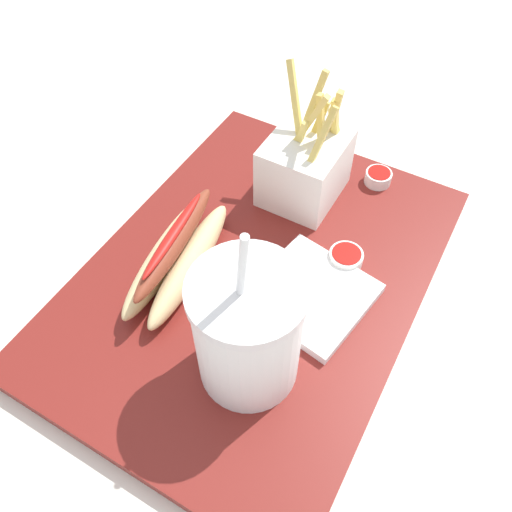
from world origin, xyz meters
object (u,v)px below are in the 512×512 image
at_px(hot_dog_1, 177,255).
at_px(ketchup_cup_1, 378,177).
at_px(ketchup_cup_2, 346,258).
at_px(soda_cup, 248,331).
at_px(napkin_stack, 309,297).
at_px(fries_basket, 305,166).

distance_m(hot_dog_1, ketchup_cup_1, 0.29).
height_order(hot_dog_1, ketchup_cup_1, hot_dog_1).
bearing_deg(ketchup_cup_2, soda_cup, -10.40).
height_order(ketchup_cup_1, ketchup_cup_2, same).
xyz_separation_m(hot_dog_1, napkin_stack, (-0.03, 0.15, -0.02)).
distance_m(hot_dog_1, ketchup_cup_2, 0.19).
xyz_separation_m(soda_cup, ketchup_cup_2, (-0.17, 0.03, -0.06)).
relative_size(hot_dog_1, ketchup_cup_1, 5.59).
height_order(fries_basket, hot_dog_1, fries_basket).
bearing_deg(soda_cup, ketchup_cup_2, 169.60).
bearing_deg(ketchup_cup_1, soda_cup, -2.59).
xyz_separation_m(soda_cup, ketchup_cup_1, (-0.31, 0.01, -0.06)).
relative_size(soda_cup, ketchup_cup_1, 6.14).
xyz_separation_m(fries_basket, napkin_stack, (0.15, 0.08, -0.04)).
relative_size(fries_basket, napkin_stack, 1.41).
relative_size(soda_cup, fries_basket, 1.27).
relative_size(soda_cup, hot_dog_1, 1.10).
height_order(ketchup_cup_1, napkin_stack, ketchup_cup_1).
xyz_separation_m(hot_dog_1, ketchup_cup_2, (-0.10, 0.16, -0.02)).
distance_m(fries_basket, ketchup_cup_1, 0.11).
xyz_separation_m(ketchup_cup_2, napkin_stack, (0.07, -0.01, -0.00)).
bearing_deg(ketchup_cup_2, napkin_stack, -11.22).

